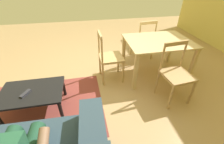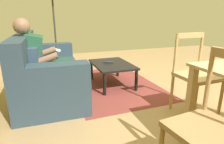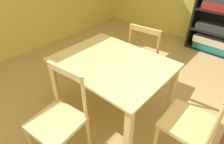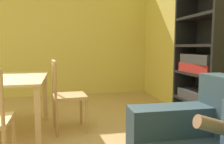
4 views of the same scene
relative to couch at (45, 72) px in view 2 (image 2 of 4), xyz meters
The scene contains 8 objects.
ground_plane 2.13m from the couch, 125.72° to the right, with size 8.48×8.48×0.00m, color tan.
couch is the anchor object (origin of this frame).
person_lounging 0.29m from the couch, behind, with size 0.60×0.89×1.12m.
coffee_table 1.06m from the couch, 89.84° to the right, with size 0.87×0.60×0.37m.
tv_remote 1.02m from the couch, 86.38° to the right, with size 0.05×0.17×0.02m, color #2D2D38.
dining_chair_near_wall 2.36m from the couch, 156.62° to the right, with size 0.46×0.46×0.95m.
dining_chair_facing_couch 2.07m from the couch, 126.84° to the right, with size 0.43×0.43×0.95m.
area_rug 1.11m from the couch, 89.84° to the right, with size 2.00×1.40×0.01m, color brown.
Camera 2 is at (-1.68, 1.69, 1.15)m, focal length 30.59 mm.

